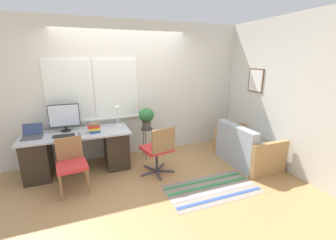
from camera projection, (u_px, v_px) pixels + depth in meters
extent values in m
plane|color=tan|center=(137.00, 170.00, 4.14)|extent=(14.00, 14.00, 0.00)
cube|color=silver|center=(125.00, 91.00, 4.51)|extent=(9.00, 0.06, 2.70)
cube|color=white|center=(69.00, 91.00, 4.11)|extent=(0.82, 0.02, 1.18)
cube|color=white|center=(69.00, 91.00, 4.10)|extent=(0.75, 0.01, 1.11)
cube|color=white|center=(116.00, 89.00, 4.40)|extent=(0.82, 0.02, 1.18)
cube|color=white|center=(116.00, 89.00, 4.39)|extent=(0.75, 0.01, 1.11)
cube|color=white|center=(96.00, 119.00, 4.41)|extent=(1.72, 0.11, 0.04)
cube|color=silver|center=(254.00, 90.00, 4.66)|extent=(0.06, 9.00, 2.70)
cube|color=brown|center=(256.00, 80.00, 4.55)|extent=(0.02, 0.40, 0.47)
cube|color=white|center=(255.00, 80.00, 4.54)|extent=(0.01, 0.35, 0.42)
cube|color=#B2B7BC|center=(77.00, 133.00, 3.95)|extent=(1.80, 0.74, 0.03)
cube|color=#33281E|center=(38.00, 158.00, 3.81)|extent=(0.40, 0.66, 0.69)
cube|color=#33281E|center=(116.00, 147.00, 4.27)|extent=(0.40, 0.66, 0.69)
cube|color=#4C4C51|center=(32.00, 138.00, 3.66)|extent=(0.31, 0.21, 0.02)
cube|color=#4C4C51|center=(33.00, 129.00, 3.77)|extent=(0.31, 0.11, 0.19)
cube|color=navy|center=(33.00, 129.00, 3.77)|extent=(0.28, 0.09, 0.16)
cylinder|color=black|center=(66.00, 131.00, 4.02)|extent=(0.18, 0.18, 0.02)
cylinder|color=black|center=(66.00, 128.00, 4.01)|extent=(0.04, 0.04, 0.09)
cube|color=black|center=(64.00, 115.00, 3.95)|extent=(0.51, 0.02, 0.40)
cube|color=silver|center=(64.00, 116.00, 3.94)|extent=(0.49, 0.01, 0.37)
cube|color=black|center=(64.00, 136.00, 3.76)|extent=(0.34, 0.14, 0.02)
ellipsoid|color=slate|center=(79.00, 133.00, 3.85)|extent=(0.04, 0.07, 0.04)
cylinder|color=white|center=(118.00, 125.00, 4.34)|extent=(0.13, 0.13, 0.01)
cylinder|color=white|center=(118.00, 117.00, 4.30)|extent=(0.02, 0.02, 0.33)
ellipsoid|color=white|center=(117.00, 107.00, 4.25)|extent=(0.10, 0.10, 0.07)
cube|color=#2851B2|center=(95.00, 131.00, 3.95)|extent=(0.17, 0.16, 0.04)
cube|color=yellow|center=(95.00, 129.00, 3.94)|extent=(0.19, 0.17, 0.04)
cube|color=red|center=(94.00, 127.00, 3.94)|extent=(0.21, 0.14, 0.04)
cube|color=olive|center=(94.00, 124.00, 3.93)|extent=(0.18, 0.12, 0.04)
cylinder|color=olive|center=(61.00, 188.00, 3.20)|extent=(0.04, 0.04, 0.41)
cylinder|color=olive|center=(88.00, 181.00, 3.37)|extent=(0.04, 0.04, 0.41)
cylinder|color=olive|center=(59.00, 176.00, 3.52)|extent=(0.04, 0.04, 0.41)
cylinder|color=olive|center=(85.00, 170.00, 3.69)|extent=(0.04, 0.04, 0.41)
cube|color=red|center=(72.00, 166.00, 3.39)|extent=(0.48, 0.46, 0.06)
cube|color=olive|center=(69.00, 148.00, 3.52)|extent=(0.39, 0.08, 0.36)
cube|color=#47474C|center=(149.00, 173.00, 3.97)|extent=(0.32, 0.10, 0.03)
cube|color=#47474C|center=(159.00, 175.00, 3.91)|extent=(0.07, 0.32, 0.03)
cube|color=#47474C|center=(166.00, 171.00, 4.05)|extent=(0.30, 0.16, 0.03)
cube|color=#47474C|center=(160.00, 167.00, 4.20)|extent=(0.24, 0.26, 0.03)
cube|color=#47474C|center=(150.00, 168.00, 4.15)|extent=(0.19, 0.29, 0.03)
cylinder|color=#333338|center=(157.00, 160.00, 4.00)|extent=(0.04, 0.04, 0.39)
cube|color=red|center=(157.00, 148.00, 3.94)|extent=(0.55, 0.53, 0.06)
cube|color=olive|center=(164.00, 140.00, 3.69)|extent=(0.43, 0.12, 0.40)
cube|color=#9EA8B2|center=(247.00, 153.00, 4.39)|extent=(0.73, 1.04, 0.40)
cube|color=#9EA8B2|center=(236.00, 135.00, 4.19)|extent=(0.16, 1.04, 0.38)
cube|color=#A87F4C|center=(269.00, 159.00, 3.86)|extent=(0.73, 0.09, 0.61)
cube|color=#A87F4C|center=(230.00, 138.00, 4.87)|extent=(0.73, 0.09, 0.61)
cylinder|color=#333338|center=(147.00, 129.00, 4.48)|extent=(0.24, 0.24, 0.02)
cylinder|color=#333338|center=(152.00, 143.00, 4.60)|extent=(0.01, 0.01, 0.61)
cylinder|color=#333338|center=(144.00, 142.00, 4.63)|extent=(0.01, 0.01, 0.61)
cylinder|color=#333338|center=(146.00, 145.00, 4.47)|extent=(0.01, 0.01, 0.61)
cylinder|color=#514C47|center=(147.00, 125.00, 4.46)|extent=(0.17, 0.17, 0.15)
ellipsoid|color=#2D7038|center=(146.00, 115.00, 4.41)|extent=(0.30, 0.30, 0.27)
cube|color=gray|center=(212.00, 189.00, 3.52)|extent=(1.45, 0.76, 0.01)
cube|color=#334C99|center=(221.00, 198.00, 3.30)|extent=(1.42, 0.06, 0.00)
cube|color=white|center=(215.00, 192.00, 3.45)|extent=(1.42, 0.06, 0.00)
cube|color=#388E4C|center=(209.00, 186.00, 3.60)|extent=(1.42, 0.06, 0.00)
cube|color=#388E4C|center=(204.00, 181.00, 3.75)|extent=(1.42, 0.06, 0.00)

